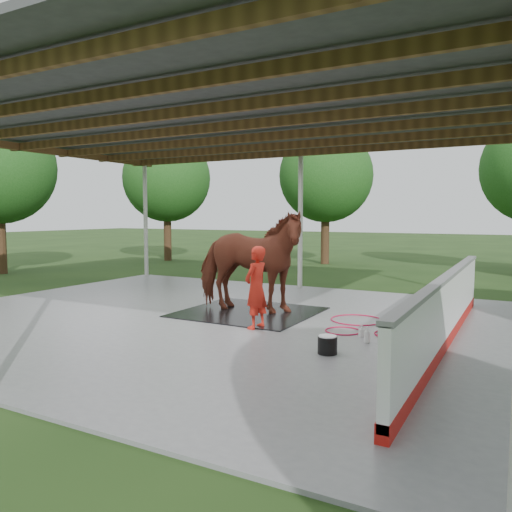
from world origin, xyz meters
The scene contains 12 objects.
ground centered at (0.00, 0.00, 0.00)m, with size 100.00×100.00×0.00m, color #1E3814.
concrete_slab centered at (0.00, 0.00, 0.03)m, with size 12.00×10.00×0.05m, color slate.
pavilion_structure centered at (0.00, 0.00, 3.97)m, with size 12.60×10.60×4.05m.
dasher_board centered at (4.60, 0.00, 0.59)m, with size 0.16×8.00×1.15m.
tree_belt centered at (0.30, 0.90, 3.79)m, with size 28.00×28.00×5.80m.
rubber_mat centered at (0.50, 0.80, 0.06)m, with size 2.74×2.57×0.02m, color black.
horse centered at (0.50, 0.80, 1.14)m, with size 1.16×2.54×2.15m, color brown.
handler centered at (1.35, -0.41, 0.81)m, with size 0.55×0.36×1.52m, color red.
wash_bucket centered at (3.10, -1.38, 0.19)m, with size 0.30×0.30×0.28m.
soap_bottle_a centered at (3.45, -0.48, 0.19)m, with size 0.10×0.11×0.27m, color silver.
soap_bottle_b centered at (3.25, -0.11, 0.15)m, with size 0.09×0.09×0.20m, color #338CD8.
hose_coil centered at (3.09, 0.68, 0.06)m, with size 2.41×1.87×0.02m.
Camera 1 is at (5.68, -8.38, 2.15)m, focal length 35.00 mm.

